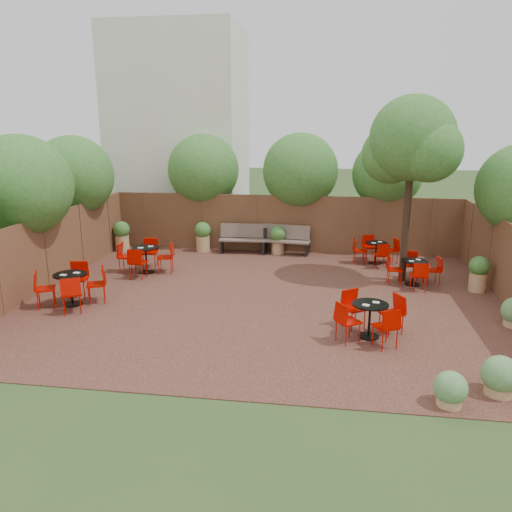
# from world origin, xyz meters

# --- Properties ---
(ground) EXTENTS (80.00, 80.00, 0.00)m
(ground) POSITION_xyz_m (0.00, 0.00, 0.00)
(ground) COLOR #354F23
(ground) RESTS_ON ground
(courtyard_paving) EXTENTS (12.00, 10.00, 0.02)m
(courtyard_paving) POSITION_xyz_m (0.00, 0.00, 0.01)
(courtyard_paving) COLOR #3C1B18
(courtyard_paving) RESTS_ON ground
(fence_back) EXTENTS (12.00, 0.08, 2.00)m
(fence_back) POSITION_xyz_m (0.00, 5.00, 1.00)
(fence_back) COLOR #52361E
(fence_back) RESTS_ON ground
(fence_left) EXTENTS (0.08, 10.00, 2.00)m
(fence_left) POSITION_xyz_m (-6.00, 0.00, 1.00)
(fence_left) COLOR #52361E
(fence_left) RESTS_ON ground
(neighbour_building) EXTENTS (5.00, 4.00, 8.00)m
(neighbour_building) POSITION_xyz_m (-4.50, 8.00, 4.00)
(neighbour_building) COLOR silver
(neighbour_building) RESTS_ON ground
(overhang_foliage) EXTENTS (15.68, 10.47, 2.68)m
(overhang_foliage) POSITION_xyz_m (-1.75, 3.19, 2.75)
(overhang_foliage) COLOR #336C23
(overhang_foliage) RESTS_ON ground
(courtyard_tree) EXTENTS (2.54, 2.44, 5.13)m
(courtyard_tree) POSITION_xyz_m (3.68, 2.05, 3.84)
(courtyard_tree) COLOR black
(courtyard_tree) RESTS_ON courtyard_paving
(park_bench_left) EXTENTS (1.65, 0.62, 1.00)m
(park_bench_left) POSITION_xyz_m (-1.38, 4.63, 0.53)
(park_bench_left) COLOR brown
(park_bench_left) RESTS_ON courtyard_paving
(park_bench_right) EXTENTS (1.67, 0.74, 1.00)m
(park_bench_right) POSITION_xyz_m (0.13, 4.63, 0.53)
(park_bench_right) COLOR brown
(park_bench_right) RESTS_ON courtyard_paving
(bistro_tables) EXTENTS (10.20, 7.42, 0.92)m
(bistro_tables) POSITION_xyz_m (-0.41, 0.62, 0.46)
(bistro_tables) COLOR black
(bistro_tables) RESTS_ON courtyard_paving
(planters) EXTENTS (11.75, 3.80, 1.06)m
(planters) POSITION_xyz_m (-1.24, 3.81, 0.57)
(planters) COLOR tan
(planters) RESTS_ON courtyard_paving
(low_shrubs) EXTENTS (2.74, 4.17, 0.67)m
(low_shrubs) POSITION_xyz_m (4.68, -3.13, 0.33)
(low_shrubs) COLOR tan
(low_shrubs) RESTS_ON courtyard_paving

